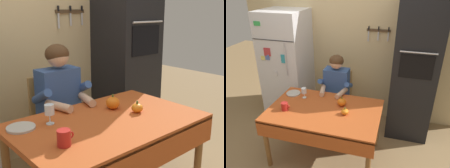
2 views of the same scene
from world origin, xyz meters
TOP-DOWN VIEW (x-y plane):
  - ground_plane at (0.00, 0.00)m, footprint 10.00×10.00m
  - back_wall_assembly at (0.05, 1.35)m, footprint 3.70×0.13m
  - refrigerator at (-0.95, 0.96)m, footprint 0.68×0.71m
  - wall_oven at (1.05, 1.00)m, footprint 0.60×0.64m
  - dining_table at (0.00, 0.08)m, footprint 1.40×0.90m
  - chair_behind_person at (-0.03, 0.87)m, footprint 0.40×0.40m
  - seated_person at (-0.03, 0.68)m, footprint 0.47×0.55m
  - coffee_mug at (-0.47, -0.05)m, footprint 0.11×0.09m
  - wine_glass at (-0.36, 0.31)m, footprint 0.07×0.07m
  - pumpkin_large at (0.18, 0.25)m, footprint 0.11×0.11m
  - pumpkin_medium at (0.28, 0.06)m, footprint 0.09×0.09m
  - serving_tray at (-0.56, 0.36)m, footprint 0.20×0.20m

SIDE VIEW (x-z plane):
  - ground_plane at x=0.00m, z-range 0.00..0.00m
  - chair_behind_person at x=-0.03m, z-range 0.05..0.98m
  - dining_table at x=0.00m, z-range 0.29..1.03m
  - seated_person at x=-0.03m, z-range 0.11..1.36m
  - serving_tray at x=-0.56m, z-range 0.74..0.76m
  - pumpkin_medium at x=0.28m, z-range 0.73..0.82m
  - pumpkin_large at x=0.18m, z-range 0.73..0.85m
  - coffee_mug at x=-0.47m, z-range 0.74..0.84m
  - wine_glass at x=-0.36m, z-range 0.77..0.92m
  - refrigerator at x=-0.95m, z-range 0.00..1.80m
  - wall_oven at x=1.05m, z-range 0.00..2.10m
  - back_wall_assembly at x=0.05m, z-range 0.00..2.60m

